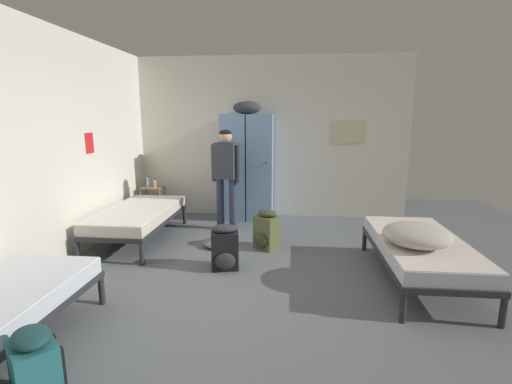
# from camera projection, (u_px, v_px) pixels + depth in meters

# --- Properties ---
(ground_plane) EXTENTS (9.03, 9.03, 0.00)m
(ground_plane) POSITION_uv_depth(u_px,v_px,m) (254.00, 279.00, 4.22)
(ground_plane) COLOR slate
(room_backdrop) EXTENTS (4.90, 5.70, 2.86)m
(room_backdrop) POSITION_uv_depth(u_px,v_px,m) (174.00, 143.00, 5.35)
(room_backdrop) COLOR silver
(room_backdrop) RESTS_ON ground_plane
(locker_bank) EXTENTS (0.90, 0.55, 2.07)m
(locker_bank) POSITION_uv_depth(u_px,v_px,m) (247.00, 165.00, 6.54)
(locker_bank) COLOR #7A9ECC
(locker_bank) RESTS_ON ground_plane
(shelf_unit) EXTENTS (0.38, 0.30, 0.57)m
(shelf_unit) POSITION_uv_depth(u_px,v_px,m) (153.00, 199.00, 6.72)
(shelf_unit) COLOR #99704C
(shelf_unit) RESTS_ON ground_plane
(bed_left_rear) EXTENTS (0.90, 1.90, 0.49)m
(bed_left_rear) POSITION_uv_depth(u_px,v_px,m) (138.00, 215.00, 5.48)
(bed_left_rear) COLOR #28282D
(bed_left_rear) RESTS_ON ground_plane
(bed_right) EXTENTS (0.90, 1.90, 0.49)m
(bed_right) POSITION_uv_depth(u_px,v_px,m) (420.00, 248.00, 4.11)
(bed_right) COLOR #28282D
(bed_right) RESTS_ON ground_plane
(bedding_heap) EXTENTS (0.69, 0.70, 0.23)m
(bedding_heap) POSITION_uv_depth(u_px,v_px,m) (417.00, 235.00, 3.86)
(bedding_heap) COLOR #B7B2A8
(bedding_heap) RESTS_ON bed_right
(person_traveler) EXTENTS (0.50, 0.28, 1.61)m
(person_traveler) POSITION_uv_depth(u_px,v_px,m) (226.00, 170.00, 5.91)
(person_traveler) COLOR #2D334C
(person_traveler) RESTS_ON ground_plane
(water_bottle) EXTENTS (0.06, 0.06, 0.21)m
(water_bottle) POSITION_uv_depth(u_px,v_px,m) (148.00, 182.00, 6.69)
(water_bottle) COLOR #B2DBEA
(water_bottle) RESTS_ON shelf_unit
(lotion_bottle) EXTENTS (0.05, 0.05, 0.17)m
(lotion_bottle) POSITION_uv_depth(u_px,v_px,m) (155.00, 183.00, 6.62)
(lotion_bottle) COLOR beige
(lotion_bottle) RESTS_ON shelf_unit
(backpack_black) EXTENTS (0.36, 0.38, 0.55)m
(backpack_black) POSITION_uv_depth(u_px,v_px,m) (225.00, 248.00, 4.45)
(backpack_black) COLOR black
(backpack_black) RESTS_ON ground_plane
(backpack_teal) EXTENTS (0.42, 0.42, 0.55)m
(backpack_teal) POSITION_uv_depth(u_px,v_px,m) (33.00, 373.00, 2.28)
(backpack_teal) COLOR #23666B
(backpack_teal) RESTS_ON ground_plane
(backpack_olive) EXTENTS (0.41, 0.42, 0.55)m
(backpack_olive) POSITION_uv_depth(u_px,v_px,m) (267.00, 230.00, 5.16)
(backpack_olive) COLOR #566038
(backpack_olive) RESTS_ON ground_plane
(clothes_pile_grey) EXTENTS (0.46, 0.48, 0.10)m
(clothes_pile_grey) POSITION_uv_depth(u_px,v_px,m) (219.00, 243.00, 5.29)
(clothes_pile_grey) COLOR slate
(clothes_pile_grey) RESTS_ON ground_plane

